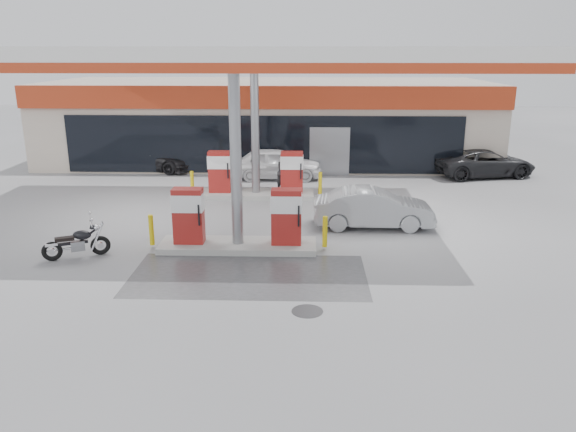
% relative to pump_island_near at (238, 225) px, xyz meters
% --- Properties ---
extents(ground, '(90.00, 90.00, 0.00)m').
position_rel_pump_island_near_xyz_m(ground, '(0.00, -2.00, -0.71)').
color(ground, gray).
rests_on(ground, ground).
extents(wet_patch, '(6.00, 3.00, 0.00)m').
position_rel_pump_island_near_xyz_m(wet_patch, '(0.50, -2.00, -0.71)').
color(wet_patch, '#4C4C4F').
rests_on(wet_patch, ground).
extents(drain_cover, '(0.70, 0.70, 0.01)m').
position_rel_pump_island_near_xyz_m(drain_cover, '(2.00, -4.00, -0.71)').
color(drain_cover, '#38383A').
rests_on(drain_cover, ground).
extents(store_building, '(22.00, 8.22, 4.00)m').
position_rel_pump_island_near_xyz_m(store_building, '(0.01, 13.94, 1.30)').
color(store_building, beige).
rests_on(store_building, ground).
extents(canopy, '(16.00, 10.02, 5.51)m').
position_rel_pump_island_near_xyz_m(canopy, '(0.00, 3.00, 4.56)').
color(canopy, silver).
rests_on(canopy, ground).
extents(pump_island_near, '(5.14, 1.30, 1.78)m').
position_rel_pump_island_near_xyz_m(pump_island_near, '(0.00, 0.00, 0.00)').
color(pump_island_near, '#9E9E99').
rests_on(pump_island_near, ground).
extents(pump_island_far, '(5.14, 1.30, 1.78)m').
position_rel_pump_island_near_xyz_m(pump_island_far, '(0.00, 6.00, 0.00)').
color(pump_island_far, '#9E9E99').
rests_on(pump_island_far, ground).
extents(parked_motorcycle, '(1.70, 0.95, 0.93)m').
position_rel_pump_island_near_xyz_m(parked_motorcycle, '(-4.34, -0.86, -0.30)').
color(parked_motorcycle, black).
rests_on(parked_motorcycle, ground).
extents(sedan_white, '(4.09, 1.74, 1.38)m').
position_rel_pump_island_near_xyz_m(sedan_white, '(0.60, 9.20, -0.02)').
color(sedan_white, white).
rests_on(sedan_white, ground).
extents(attendant, '(0.85, 0.94, 1.57)m').
position_rel_pump_island_near_xyz_m(attendant, '(1.07, 7.00, 0.07)').
color(attendant, '#4D4C51').
rests_on(attendant, ground).
extents(hatchback_silver, '(3.85, 1.37, 1.26)m').
position_rel_pump_island_near_xyz_m(hatchback_silver, '(4.12, 2.20, -0.08)').
color(hatchback_silver, '#9B9FA3').
rests_on(hatchback_silver, ground).
extents(parked_car_left, '(4.68, 3.04, 1.26)m').
position_rel_pump_island_near_xyz_m(parked_car_left, '(-5.38, 10.90, -0.08)').
color(parked_car_left, black).
rests_on(parked_car_left, ground).
extents(parked_car_right, '(4.84, 2.98, 1.25)m').
position_rel_pump_island_near_xyz_m(parked_car_right, '(10.00, 10.00, -0.08)').
color(parked_car_right, black).
rests_on(parked_car_right, ground).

